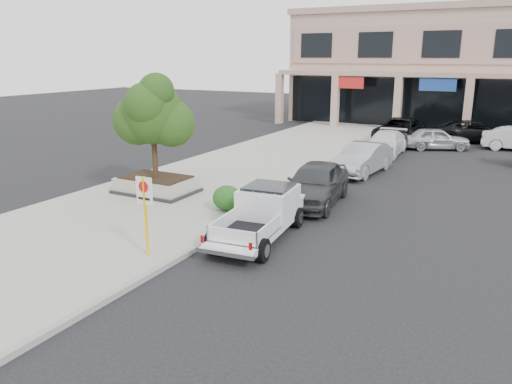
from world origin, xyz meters
TOP-DOWN VIEW (x-y plane):
  - ground at (0.00, 0.00)m, footprint 120.00×120.00m
  - sidewalk at (-5.50, 6.00)m, footprint 8.00×52.00m
  - curb at (-1.55, 6.00)m, footprint 0.20×52.00m
  - planter at (-6.49, 3.75)m, footprint 3.20×2.20m
  - planter_tree at (-6.35, 3.90)m, footprint 2.90×2.55m
  - no_parking_sign at (-2.34, -1.74)m, footprint 0.55×0.09m
  - hedge at (-2.56, 2.98)m, footprint 1.10×0.99m
  - pickup_truck at (-0.35, 1.24)m, footprint 2.33×5.11m
  - curb_car_a at (-0.24, 5.80)m, footprint 2.43×4.99m
  - curb_car_b at (-0.13, 11.76)m, footprint 2.08×4.68m
  - curb_car_c at (-0.34, 17.11)m, footprint 2.07×4.77m
  - curb_car_d at (-0.67, 22.15)m, footprint 2.75×5.80m
  - lot_car_a at (2.00, 20.39)m, footprint 4.30×3.13m
  - lot_car_d at (3.89, 24.50)m, footprint 5.68×3.77m

SIDE VIEW (x-z plane):
  - ground at x=0.00m, z-range 0.00..0.00m
  - sidewalk at x=-5.50m, z-range 0.00..0.15m
  - curb at x=-1.55m, z-range 0.00..0.15m
  - planter at x=-6.49m, z-range 0.14..0.82m
  - hedge at x=-2.56m, z-range 0.15..1.08m
  - lot_car_a at x=2.00m, z-range 0.00..1.36m
  - curb_car_c at x=-0.34m, z-range 0.00..1.37m
  - lot_car_d at x=3.89m, z-range 0.00..1.45m
  - curb_car_b at x=-0.13m, z-range 0.00..1.49m
  - pickup_truck at x=-0.35m, z-range 0.00..1.56m
  - curb_car_d at x=-0.67m, z-range 0.00..1.60m
  - curb_car_a at x=-0.24m, z-range 0.00..1.64m
  - no_parking_sign at x=-2.34m, z-range 0.48..2.78m
  - planter_tree at x=-6.35m, z-range 1.41..5.41m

